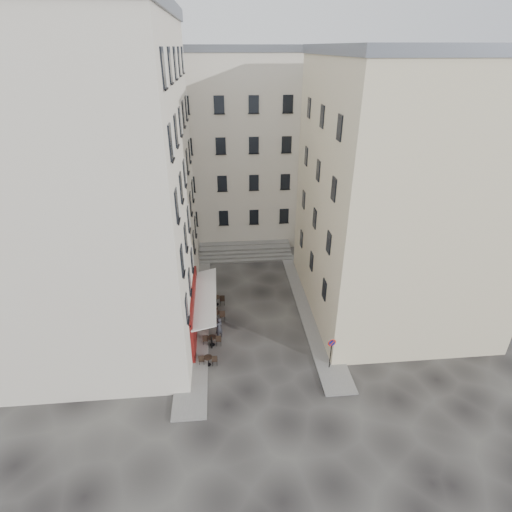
{
  "coord_description": "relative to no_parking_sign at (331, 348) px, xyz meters",
  "views": [
    {
      "loc": [
        -2.19,
        -22.58,
        18.45
      ],
      "look_at": [
        0.27,
        4.0,
        4.4
      ],
      "focal_mm": 28.0,
      "sensor_mm": 36.0,
      "label": 1
    }
  ],
  "objects": [
    {
      "name": "stone_steps",
      "position": [
        -4.3,
        16.27,
        -1.3
      ],
      "size": [
        9.0,
        3.15,
        0.8
      ],
      "color": "slate",
      "rests_on": "ground"
    },
    {
      "name": "ground",
      "position": [
        -4.3,
        3.7,
        -1.7
      ],
      "size": [
        90.0,
        90.0,
        0.0
      ],
      "primitive_type": "plane",
      "color": "black",
      "rests_on": "ground"
    },
    {
      "name": "building_right",
      "position": [
        6.2,
        7.2,
        7.61
      ],
      "size": [
        12.2,
        14.2,
        18.6
      ],
      "color": "beige",
      "rests_on": "ground"
    },
    {
      "name": "building_back",
      "position": [
        -5.3,
        22.7,
        7.61
      ],
      "size": [
        18.2,
        10.2,
        18.6
      ],
      "color": "beige",
      "rests_on": "ground"
    },
    {
      "name": "sidewalk_left",
      "position": [
        -8.8,
        7.7,
        -1.64
      ],
      "size": [
        2.0,
        22.0,
        0.12
      ],
      "primitive_type": "cube",
      "color": "slate",
      "rests_on": "ground"
    },
    {
      "name": "bistro_table_d",
      "position": [
        -7.66,
        6.48,
        -1.29
      ],
      "size": [
        1.14,
        0.54,
        0.8
      ],
      "color": "black",
      "rests_on": "ground"
    },
    {
      "name": "bistro_table_e",
      "position": [
        -7.2,
        7.92,
        -1.22
      ],
      "size": [
        1.34,
        0.63,
        0.94
      ],
      "color": "black",
      "rests_on": "ground"
    },
    {
      "name": "sidewalk_right",
      "position": [
        0.2,
        6.7,
        -1.64
      ],
      "size": [
        2.0,
        18.0,
        0.12
      ],
      "primitive_type": "cube",
      "color": "slate",
      "rests_on": "ground"
    },
    {
      "name": "bollard_near",
      "position": [
        -7.55,
        2.7,
        -1.18
      ],
      "size": [
        0.12,
        0.12,
        0.98
      ],
      "color": "black",
      "rests_on": "ground"
    },
    {
      "name": "bistro_table_a",
      "position": [
        -7.77,
        1.08,
        -1.27
      ],
      "size": [
        1.21,
        0.57,
        0.85
      ],
      "color": "black",
      "rests_on": "ground"
    },
    {
      "name": "bollard_far",
      "position": [
        -7.55,
        9.7,
        -1.18
      ],
      "size": [
        0.12,
        0.12,
        0.98
      ],
      "color": "black",
      "rests_on": "ground"
    },
    {
      "name": "cafe_storefront",
      "position": [
        -8.62,
        4.7,
        0.17
      ],
      "size": [
        1.74,
        7.3,
        3.5
      ],
      "color": "#450D09",
      "rests_on": "ground"
    },
    {
      "name": "building_left",
      "position": [
        -14.8,
        6.7,
        8.6
      ],
      "size": [
        12.2,
        16.2,
        20.6
      ],
      "color": "beige",
      "rests_on": "ground"
    },
    {
      "name": "bistro_table_c",
      "position": [
        -7.24,
        5.8,
        -1.21
      ],
      "size": [
        1.38,
        0.65,
        0.97
      ],
      "color": "black",
      "rests_on": "ground"
    },
    {
      "name": "bistro_table_b",
      "position": [
        -7.52,
        3.02,
        -1.25
      ],
      "size": [
        1.27,
        0.6,
        0.9
      ],
      "color": "black",
      "rests_on": "ground"
    },
    {
      "name": "no_parking_sign",
      "position": [
        0.0,
        0.0,
        0.0
      ],
      "size": [
        0.54,
        0.14,
        2.4
      ],
      "rotation": [
        0.0,
        0.0,
        0.17
      ],
      "color": "black",
      "rests_on": "ground"
    },
    {
      "name": "bollard_mid",
      "position": [
        -7.55,
        6.2,
        -1.18
      ],
      "size": [
        0.12,
        0.12,
        0.98
      ],
      "color": "black",
      "rests_on": "ground"
    },
    {
      "name": "pedestrian",
      "position": [
        -7.02,
        3.76,
        -0.85
      ],
      "size": [
        0.74,
        0.71,
        1.71
      ],
      "primitive_type": "imported",
      "rotation": [
        0.0,
        0.0,
        3.81
      ],
      "color": "black",
      "rests_on": "ground"
    }
  ]
}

